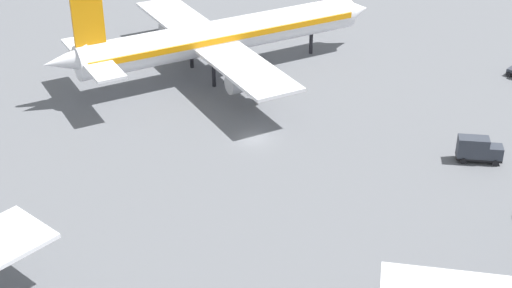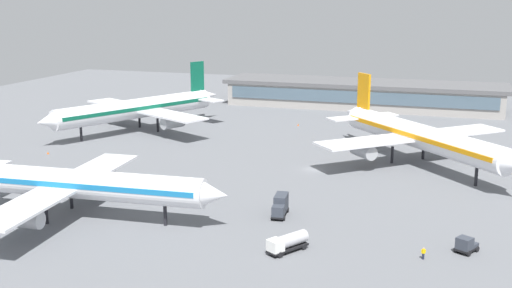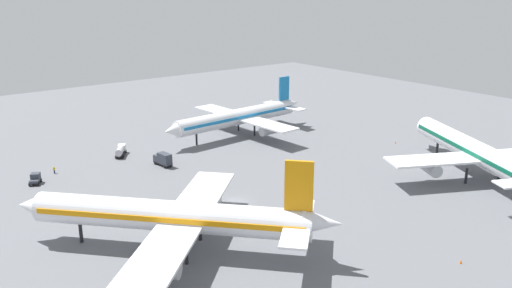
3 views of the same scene
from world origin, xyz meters
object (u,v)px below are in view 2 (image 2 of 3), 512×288
object	(u,v)px
airplane_distant	(138,108)
baggage_tug	(466,245)
airplane_at_gate	(73,184)
ground_crew_worker	(423,253)
fuel_truck	(288,242)
safety_cone_near_gate	(48,153)
airplane_taxiing	(419,136)
catering_truck	(280,205)
safety_cone_mid_apron	(298,125)

from	to	relation	value
airplane_distant	baggage_tug	size ratio (longest dim) A/B	13.62
airplane_at_gate	ground_crew_worker	xyz separation A→B (m)	(-53.75, 0.05, -4.71)
fuel_truck	safety_cone_near_gate	distance (m)	75.09
airplane_at_gate	airplane_taxiing	size ratio (longest dim) A/B	1.13
airplane_at_gate	safety_cone_near_gate	world-z (taller)	airplane_at_gate
airplane_distant	fuel_truck	bearing A→B (deg)	68.56
airplane_distant	fuel_truck	world-z (taller)	airplane_distant
ground_crew_worker	catering_truck	bearing A→B (deg)	-125.04
airplane_taxiing	airplane_distant	bearing A→B (deg)	-142.21
airplane_at_gate	baggage_tug	world-z (taller)	airplane_at_gate
airplane_taxiing	catering_truck	xyz separation A→B (m)	(18.62, 39.25, -4.44)
airplane_taxiing	catering_truck	size ratio (longest dim) A/B	7.73
airplane_distant	catering_truck	distance (m)	73.62
airplane_taxiing	catering_truck	bearing A→B (deg)	-68.07
baggage_tug	fuel_truck	world-z (taller)	fuel_truck
airplane_at_gate	safety_cone_mid_apron	distance (m)	83.45
baggage_tug	catering_truck	xyz separation A→B (m)	(28.30, -6.77, 0.54)
airplane_taxiing	airplane_distant	size ratio (longest dim) A/B	0.88
fuel_truck	safety_cone_near_gate	bearing A→B (deg)	-87.11
airplane_at_gate	safety_cone_near_gate	bearing A→B (deg)	127.27
catering_truck	safety_cone_near_gate	bearing A→B (deg)	-117.45
fuel_truck	ground_crew_worker	distance (m)	18.19
fuel_truck	catering_truck	bearing A→B (deg)	-127.83
airplane_distant	baggage_tug	distance (m)	99.74
baggage_tug	ground_crew_worker	size ratio (longest dim) A/B	2.23
ground_crew_worker	safety_cone_near_gate	size ratio (longest dim) A/B	2.78
fuel_truck	safety_cone_mid_apron	xyz separation A→B (m)	(19.98, -84.85, -1.09)
airplane_at_gate	fuel_truck	xyz separation A→B (m)	(-35.82, 3.08, -4.18)
airplane_taxiing	safety_cone_mid_apron	size ratio (longest dim) A/B	74.45
airplane_distant	airplane_taxiing	bearing A→B (deg)	107.48
safety_cone_near_gate	airplane_distant	bearing A→B (deg)	-105.23
airplane_distant	ground_crew_worker	distance (m)	97.96
ground_crew_worker	safety_cone_mid_apron	size ratio (longest dim) A/B	2.78
airplane_at_gate	safety_cone_near_gate	xyz separation A→B (m)	(29.52, -33.91, -5.26)
airplane_taxiing	airplane_distant	xyz separation A→B (m)	(71.32, -11.97, -0.07)
baggage_tug	airplane_at_gate	bearing A→B (deg)	-57.13
airplane_at_gate	safety_cone_near_gate	size ratio (longest dim) A/B	83.86
safety_cone_mid_apron	baggage_tug	bearing A→B (deg)	119.11
baggage_tug	ground_crew_worker	xyz separation A→B (m)	(5.39, 4.07, -0.31)
airplane_at_gate	ground_crew_worker	world-z (taller)	airplane_at_gate
safety_cone_near_gate	catering_truck	bearing A→B (deg)	159.04
safety_cone_near_gate	baggage_tug	bearing A→B (deg)	161.37
airplane_distant	airplane_at_gate	bearing A→B (deg)	46.43
airplane_at_gate	airplane_distant	size ratio (longest dim) A/B	0.99
fuel_truck	ground_crew_worker	bearing A→B (deg)	132.00
airplane_distant	ground_crew_worker	size ratio (longest dim) A/B	30.39
airplane_taxiing	safety_cone_mid_apron	world-z (taller)	airplane_taxiing
airplane_distant	baggage_tug	xyz separation A→B (m)	(-81.00, 57.99, -4.91)
airplane_distant	safety_cone_mid_apron	size ratio (longest dim) A/B	84.59
fuel_truck	airplane_distant	bearing A→B (deg)	-106.04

